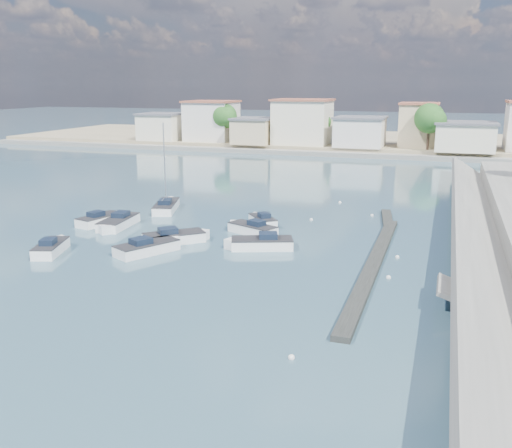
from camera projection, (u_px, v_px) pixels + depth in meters
The scene contains 16 objects.
ground at pixel (347, 188), 70.05m from camera, with size 400.00×400.00×0.00m, color #345568.
breakwater at pixel (377, 253), 42.74m from camera, with size 2.00×31.02×0.35m.
far_shore_land at pixel (390, 142), 117.74m from camera, with size 160.00×40.00×1.40m, color gray.
far_shore_quay at pixel (378, 156), 98.48m from camera, with size 160.00×2.50×0.80m, color slate.
far_town at pixel (445, 128), 99.53m from camera, with size 113.01×12.80×8.35m.
shore_trees at pixel (430, 124), 91.85m from camera, with size 74.56×38.32×7.92m.
motorboat_a at pixel (52, 248), 43.42m from camera, with size 2.83×4.64×1.48m.
motorboat_b at pixel (150, 248), 43.44m from camera, with size 4.06×5.27×1.48m.
motorboat_c at pixel (251, 229), 48.97m from camera, with size 4.86×3.35×1.48m.
motorboat_d at pixel (259, 244), 44.45m from camera, with size 5.37×3.49×1.48m.
motorboat_e at pixel (102, 220), 52.41m from camera, with size 2.80×5.03×1.48m.
motorboat_f at pixel (262, 221), 51.86m from camera, with size 3.44×3.81×1.48m.
motorboat_g at pixel (117, 223), 50.96m from camera, with size 2.45×5.76×1.48m.
motorboat_h at pixel (177, 238), 46.25m from camera, with size 4.91×4.66×1.48m.
sailboat at pixel (167, 206), 58.08m from camera, with size 3.63×6.34×9.00m.
mooring_buoys at pixel (351, 242), 46.22m from camera, with size 9.11×36.65×0.33m.
Camera 1 is at (11.34, -29.04, 12.55)m, focal length 40.00 mm.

